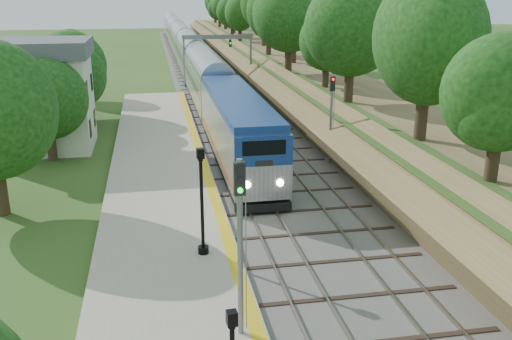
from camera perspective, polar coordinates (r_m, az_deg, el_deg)
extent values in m
cube|color=#4C4944|center=(74.79, -4.62, 8.94)|extent=(9.50, 170.00, 0.12)
cube|color=gray|center=(74.55, -6.73, 8.95)|extent=(0.08, 170.00, 0.16)
cube|color=gray|center=(74.66, -5.61, 9.00)|extent=(0.08, 170.00, 0.16)
cube|color=gray|center=(74.91, -3.63, 9.08)|extent=(0.08, 170.00, 0.16)
cube|color=gray|center=(75.09, -2.53, 9.12)|extent=(0.08, 170.00, 0.16)
cube|color=#A19882|center=(31.65, -9.31, -3.49)|extent=(6.40, 68.00, 0.38)
cube|color=gold|center=(31.73, -4.17, -2.86)|extent=(0.55, 68.00, 0.01)
cube|color=brown|center=(76.12, 2.60, 10.23)|extent=(9.00, 170.00, 3.00)
cube|color=brown|center=(75.37, -0.34, 10.02)|extent=(4.47, 170.00, 4.54)
cylinder|color=#332316|center=(29.05, 22.10, 2.02)|extent=(0.60, 0.60, 2.62)
sphere|color=#10330E|center=(28.37, 22.94, 8.95)|extent=(5.70, 5.70, 5.70)
cylinder|color=#332316|center=(75.48, 1.49, 12.32)|extent=(0.60, 0.60, 2.62)
sphere|color=#10330E|center=(75.22, 1.51, 15.03)|extent=(5.70, 5.70, 5.70)
cylinder|color=#332316|center=(124.70, -3.36, 14.49)|extent=(0.60, 0.60, 2.62)
sphere|color=#10330E|center=(124.54, -3.39, 16.12)|extent=(5.70, 5.70, 5.70)
cube|color=white|center=(45.12, -21.29, 6.19)|extent=(8.00, 6.00, 6.80)
cube|color=#515359|center=(44.56, -21.87, 11.22)|extent=(8.60, 6.60, 1.20)
cube|color=black|center=(43.10, -16.23, 4.02)|extent=(0.05, 1.10, 1.30)
cube|color=black|center=(46.60, -15.84, 5.06)|extent=(0.05, 1.10, 1.30)
cube|color=black|center=(42.56, -16.56, 7.68)|extent=(0.05, 1.10, 1.30)
cube|color=black|center=(46.09, -16.13, 8.45)|extent=(0.05, 1.10, 1.30)
cylinder|color=slate|center=(69.16, -7.18, 10.68)|extent=(0.24, 0.24, 6.20)
cylinder|color=slate|center=(70.07, -0.52, 10.90)|extent=(0.24, 0.24, 6.20)
cube|color=slate|center=(69.21, -3.88, 13.15)|extent=(8.40, 0.25, 0.50)
cube|color=black|center=(68.89, -5.96, 12.45)|extent=(0.30, 0.20, 0.90)
cube|color=black|center=(69.32, -2.59, 12.56)|extent=(0.30, 0.20, 0.90)
cylinder|color=#332316|center=(41.39, -19.20, 2.35)|extent=(0.60, 0.60, 2.45)
sphere|color=#10330E|center=(40.69, -19.67, 6.86)|extent=(5.32, 5.32, 5.32)
cylinder|color=#332316|center=(56.87, -16.96, 6.59)|extent=(0.60, 0.60, 2.45)
sphere|color=#10330E|center=(56.36, -17.27, 9.90)|extent=(5.32, 5.32, 5.32)
cube|color=black|center=(38.55, -1.87, 1.27)|extent=(2.82, 17.67, 0.61)
cube|color=#B7BAC1|center=(38.01, -1.90, 4.22)|extent=(3.07, 18.40, 3.48)
cube|color=navy|center=(37.60, -1.93, 7.13)|extent=(2.94, 17.67, 0.45)
cube|color=navy|center=(28.97, 0.80, 1.86)|extent=(3.04, 0.10, 1.53)
cube|color=black|center=(28.87, 0.82, 2.23)|extent=(2.25, 0.06, 0.77)
cube|color=maroon|center=(38.31, -1.88, 2.51)|extent=(3.09, 18.03, 0.10)
cube|color=#B7BAC1|center=(57.59, -4.90, 8.49)|extent=(3.07, 20.45, 3.99)
cube|color=#B7BAC1|center=(78.36, -6.46, 10.92)|extent=(3.07, 20.45, 3.99)
cube|color=#B7BAC1|center=(99.25, -7.37, 12.33)|extent=(3.07, 20.45, 3.99)
cube|color=#B7BAC1|center=(120.19, -7.97, 13.25)|extent=(3.07, 20.45, 3.99)
cube|color=#B7BAC1|center=(141.17, -8.40, 13.89)|extent=(3.07, 20.45, 3.99)
cube|color=black|center=(13.84, -2.43, -14.58)|extent=(0.27, 0.27, 0.36)
cube|color=silver|center=(13.84, -2.43, -14.58)|extent=(0.19, 0.19, 0.27)
cylinder|color=black|center=(25.46, -5.29, -7.94)|extent=(0.47, 0.47, 0.32)
cylinder|color=black|center=(24.62, -5.43, -3.53)|extent=(0.15, 0.15, 4.21)
cube|color=black|center=(23.87, -5.59, 1.66)|extent=(0.33, 0.33, 0.43)
cube|color=silver|center=(23.87, -5.59, 1.66)|extent=(0.24, 0.24, 0.32)
cylinder|color=slate|center=(18.62, -1.60, -8.01)|extent=(0.19, 0.19, 6.17)
cube|color=black|center=(17.69, -1.67, -0.87)|extent=(0.36, 0.23, 1.06)
cylinder|color=#0CE526|center=(17.57, -1.60, -1.01)|extent=(0.17, 0.06, 0.17)
cylinder|color=slate|center=(38.45, 7.50, 4.98)|extent=(0.17, 0.17, 6.00)
cube|color=black|center=(37.99, 7.65, 8.54)|extent=(0.33, 0.21, 0.97)
cylinder|color=#FF0C0C|center=(37.87, 7.71, 8.51)|extent=(0.15, 0.06, 0.15)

